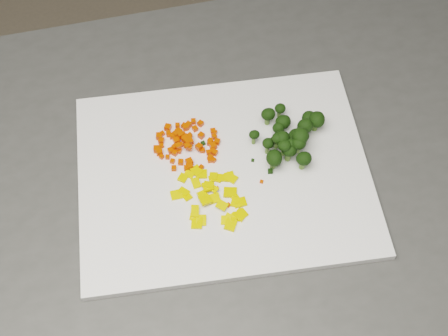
{
  "coord_description": "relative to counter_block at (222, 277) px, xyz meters",
  "views": [
    {
      "loc": [
        0.22,
        0.03,
        1.67
      ],
      "look_at": [
        0.29,
        0.49,
        0.92
      ],
      "focal_mm": 50.0,
      "sensor_mm": 36.0,
      "label": 1
    }
  ],
  "objects": [
    {
      "name": "broccoli_floret_22",
      "position": [
        0.09,
        -0.0,
        0.49
      ],
      "size": [
        0.03,
        0.03,
        0.03
      ],
      "primitive_type": null,
      "color": "black",
      "rests_on": "broccoli_pile"
    },
    {
      "name": "broccoli_floret_9",
      "position": [
        0.05,
        0.02,
        0.47
      ],
      "size": [
        0.02,
        0.02,
        0.03
      ],
      "primitive_type": null,
      "color": "black",
      "rests_on": "broccoli_pile"
    },
    {
      "name": "carrot_cube_13",
      "position": [
        -0.05,
        0.04,
        0.47
      ],
      "size": [
        0.01,
        0.01,
        0.01
      ],
      "primitive_type": "cube",
      "rotation": [
        0.0,
        0.0,
        2.05
      ],
      "color": "#E63202",
      "rests_on": "carrot_pile"
    },
    {
      "name": "pepper_chunk_5",
      "position": [
        -0.05,
        -0.08,
        0.47
      ],
      "size": [
        0.01,
        0.02,
        0.01
      ],
      "primitive_type": "cube",
      "rotation": [
        0.09,
        -0.08,
        1.43
      ],
      "color": "yellow",
      "rests_on": "pepper_pile"
    },
    {
      "name": "carrot_cube_69",
      "position": [
        -0.04,
        0.04,
        0.47
      ],
      "size": [
        0.01,
        0.01,
        0.01
      ],
      "primitive_type": "cube",
      "rotation": [
        0.0,
        0.0,
        0.05
      ],
      "color": "#E63202",
      "rests_on": "carrot_pile"
    },
    {
      "name": "broccoli_floret_1",
      "position": [
        0.12,
        0.01,
        0.48
      ],
      "size": [
        0.02,
        0.02,
        0.03
      ],
      "primitive_type": null,
      "color": "black",
      "rests_on": "broccoli_pile"
    },
    {
      "name": "pepper_chunk_25",
      "position": [
        -0.0,
        -0.11,
        0.46
      ],
      "size": [
        0.02,
        0.02,
        0.01
      ],
      "primitive_type": "cube",
      "rotation": [
        0.11,
        0.02,
        1.11
      ],
      "color": "yellow",
      "rests_on": "pepper_pile"
    },
    {
      "name": "carrot_cube_71",
      "position": [
        -0.05,
        0.02,
        0.47
      ],
      "size": [
        0.01,
        0.01,
        0.01
      ],
      "primitive_type": "cube",
      "rotation": [
        0.0,
        0.0,
        2.26
      ],
      "color": "#E63202",
      "rests_on": "carrot_pile"
    },
    {
      "name": "carrot_cube_35",
      "position": [
        -0.02,
        0.06,
        0.46
      ],
      "size": [
        0.01,
        0.01,
        0.01
      ],
      "primitive_type": "cube",
      "rotation": [
        0.0,
        0.0,
        2.34
      ],
      "color": "#E63202",
      "rests_on": "carrot_pile"
    },
    {
      "name": "carrot_cube_8",
      "position": [
        -0.05,
        0.03,
        0.46
      ],
      "size": [
        0.01,
        0.01,
        0.01
      ],
      "primitive_type": "cube",
      "rotation": [
        0.0,
        0.0,
        0.5
      ],
      "color": "#E63202",
      "rests_on": "carrot_pile"
    },
    {
      "name": "pepper_chunk_9",
      "position": [
        0.01,
        -0.03,
        0.46
      ],
      "size": [
        0.02,
        0.01,
        0.0
      ],
      "primitive_type": "cube",
      "rotation": [
        -0.0,
        -0.11,
        0.11
      ],
      "color": "yellow",
      "rests_on": "pepper_pile"
    },
    {
      "name": "broccoli_floret_21",
      "position": [
        0.08,
        0.05,
        0.48
      ],
      "size": [
        0.03,
        0.03,
        0.03
      ],
      "primitive_type": null,
      "color": "black",
      "rests_on": "broccoli_pile"
    },
    {
      "name": "carrot_cube_70",
      "position": [
        -0.06,
        0.02,
        0.46
      ],
      "size": [
        0.01,
        0.01,
        0.01
      ],
      "primitive_type": "cube",
      "rotation": [
        0.0,
        0.0,
        0.87
      ],
      "color": "#E63202",
      "rests_on": "carrot_pile"
    },
    {
      "name": "carrot_cube_31",
      "position": [
        -0.0,
        0.05,
        0.46
      ],
      "size": [
        0.01,
        0.01,
        0.01
      ],
      "primitive_type": "cube",
      "rotation": [
        0.0,
        0.0,
        1.64
      ],
      "color": "#E63202",
      "rests_on": "carrot_pile"
    },
    {
      "name": "carrot_cube_9",
      "position": [
        -0.0,
        0.03,
        0.46
      ],
      "size": [
        0.01,
        0.01,
        0.01
      ],
      "primitive_type": "cube",
      "rotation": [
        0.0,
        0.0,
        2.71
      ],
      "color": "#E63202",
      "rests_on": "carrot_pile"
    },
    {
      "name": "carrot_cube_15",
      "position": [
        -0.09,
        0.03,
        0.47
      ],
      "size": [
        0.01,
        0.01,
        0.01
      ],
      "primitive_type": "cube",
      "rotation": [
        0.0,
        0.0,
        3.04
      ],
      "color": "#E63202",
      "rests_on": "carrot_pile"
    },
    {
      "name": "pepper_chunk_14",
      "position": [
        -0.01,
        -0.08,
        0.47
      ],
      "size": [
        0.02,
        0.02,
        0.0
      ],
      "primitive_type": "cube",
      "rotation": [
        0.04,
        -0.07,
        0.88
      ],
      "color": "yellow",
      "rests_on": "pepper_pile"
    },
    {
      "name": "carrot_cube_25",
      "position": [
        -0.07,
        0.02,
        0.46
      ],
      "size": [
        0.01,
        0.01,
        0.01
      ],
      "primitive_type": "cube",
      "rotation": [
        0.0,
        0.0,
        1.32
      ],
      "color": "#E63202",
      "rests_on": "carrot_pile"
    },
    {
      "name": "stray_bit_6",
      "position": [
        -0.0,
        -0.08,
        0.46
      ],
      "size": [
        0.01,
        0.01,
        0.0
      ],
      "primitive_type": "cube",
      "rotation": [
        0.0,
        0.0,
        2.29
      ],
      "color": "#E63202",
      "rests_on": "cutting_board"
    },
    {
      "name": "broccoli_floret_15",
      "position": [
        0.11,
        -0.03,
        0.48
      ],
      "size": [
        0.03,
        0.03,
        0.03
      ],
      "primitive_type": null,
      "color": "black",
      "rests_on": "broccoli_pile"
    },
    {
      "name": "pepper_chunk_20",
      "position": [
        -0.04,
        -0.02,
        0.46
      ],
      "size": [
        0.02,
        0.02,
        0.01
      ],
      "primitive_type": "cube",
      "rotation": [
        -0.03,
        0.04,
        0.57
      ],
      "color": "yellow",
      "rests_on": "pepper_pile"
    },
    {
      "name": "carrot_cube_7",
      "position": [
        -0.05,
        0.05,
        0.46
      ],
      "size": [
        0.01,
        0.01,
        0.01
      ],
      "primitive_type": "cube",
      "rotation": [
        0.0,
        0.0,
        1.65
      ],
      "color": "#E63202",
      "rests_on": "carrot_pile"
    },
    {
      "name": "carrot_cube_56",
      "position": [
        -0.01,
        -0.0,
        0.46
      ],
      "size": [
        0.01,
        0.01,
        0.01
      ],
      "primitive_type": "cube",
      "rotation": [
        0.0,
        0.0,
        0.7
      ],
      "color": "#E63202",
      "rests_on": "carrot_pile"
    },
    {
      "name": "pepper_chunk_28",
      "position": [
        -0.01,
        -0.03,
        0.46
      ],
      "size": [
        0.01,
        0.02,
        0.01
      ],
      "primitive_type": "cube",
      "rotation": [
        0.1,
        0.08,
        2.9
      ],
      "color": "yellow",
      "rests_on": "pepper_pile"
    },
    {
      "name": "broccoli_floret_0",
      "position": [
        0.15,
        0.03,
        0.48
      ],
      "size": [
        0.03,
        0.03,
        0.03
      ],
      "primitive_type": null,
      "color": "black",
      "rests_on": "broccoli_pile"
    },
    {
      "name": "carrot_cube_30",
      "position": [
        -0.07,
        0.05,
        0.46
      ],
      "size": [
        0.01,
        0.01,
        0.01
      ],
      "primitive_type": "cube",
      "rotation": [
        0.0,
        0.0,
        1.41
      ],
      "color": "#E63202",
      "rests_on": "carrot_pile"
    },
    {
      "name": "stray_bit_4",
      "position": [
        0.07,
        -0.03,
        0.46
      ],
      "size": [
        0.01,
        0.01,
        0.0
      ],
      "primitive_type": "cube",
      "rotation": [
        0.0,
        0.0,
        1.43
      ],
      "color": "black",
      "rests_on": "cutting_board"
    },
    {
      "name": "pepper_chunk_33",
      "position": [
        -0.03,
        -0.06,
        0.47
      ],
      "size": [
        0.01,
        0.01,
        0.01
      ],
      "primitive_type": "cube",
      "rotation": [
        0.07,
        0.14,
        0.23
      ],
      "color": "yellow",
      "rests_on": "pepper_pile"
    },
    {
      "name": "pepper_chunk_30",
      "position": [
        0.01,
        -0.1,
        0.46
      ],
      "size": [
        0.02,
        0.02,
        0.01
      ],
      "primitive_type": "cube",
      "rotation": [
        0.04,
        0.13,
        0.52
      ],
      "color": "yellow",
      "rests_on": "pepper_pile"
    },
    {
      "name": "carrot_cube_61",
      "position": [
        -0.07,
        0.05,
        0.46
      ],
      "size": [
        0.01,
        0.01,
        0.01
      ],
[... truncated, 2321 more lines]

